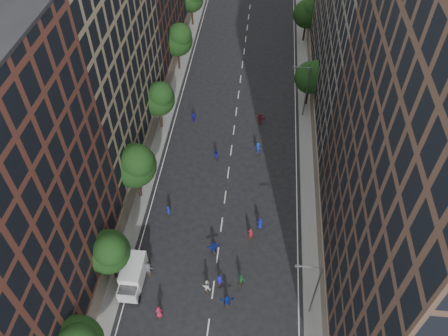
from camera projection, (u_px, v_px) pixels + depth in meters
The scene contains 29 objects.
ground at pixel (234, 132), 66.94m from camera, with size 240.00×240.00×0.00m, color black.
sidewalk_left at pixel (166, 97), 72.85m from camera, with size 4.00×105.00×0.15m, color slate.
sidewalk_right at pixel (311, 106), 71.17m from camera, with size 4.00×105.00×0.15m, color slate.
bldg_left_b at pixel (75, 44), 52.50m from camera, with size 14.00×26.00×34.00m, color #867758.
bldg_right_a at pixel (443, 187), 35.44m from camera, with size 14.00×30.00×36.00m, color #4A3328.
bldg_right_b at pixel (385, 26), 56.36m from camera, with size 14.00×28.00×33.00m, color #686056.
tree_left_1 at pixel (108, 251), 45.80m from camera, with size 4.80×4.80×8.21m.
tree_left_2 at pixel (135, 164), 53.40m from camera, with size 5.60×5.60×9.45m.
tree_left_3 at pixel (159, 98), 63.39m from camera, with size 5.00×5.00×8.58m.
tree_left_4 at pixel (178, 39), 74.12m from camera, with size 5.40×5.40×9.08m.
tree_right_a at pixel (312, 76), 67.42m from camera, with size 5.00×5.00×8.39m.
tree_right_b at pixel (308, 12), 80.86m from camera, with size 5.20×5.20×8.83m.
streetlamp_near at pixel (314, 288), 43.31m from camera, with size 2.64×0.22×9.06m.
streetlamp_far at pixel (305, 89), 65.88m from camera, with size 2.64×0.22×9.06m.
cargo_van at pixel (133, 276), 48.39m from camera, with size 2.46×5.23×2.78m.
skater_3 at pixel (220, 280), 48.76m from camera, with size 0.98×0.56×1.52m, color #1814A4.
skater_5 at pixel (227, 301), 46.95m from camera, with size 1.65×0.53×1.78m, color navy.
skater_6 at pixel (159, 312), 46.07m from camera, with size 0.87×0.57×1.78m, color maroon.
skater_7 at pixel (250, 234), 52.90m from camera, with size 0.66×0.43×1.82m, color #AA1C2E.
skater_8 at pixel (207, 286), 48.11m from camera, with size 0.92×0.72×1.90m, color silver.
skater_9 at pixel (148, 269), 49.55m from camera, with size 1.21×0.70×1.88m, color #48484D.
skater_10 at pixel (241, 280), 48.66m from camera, with size 1.06×0.44×1.80m, color #1E6631.
skater_11 at pixel (214, 248), 51.53m from camera, with size 1.70×0.54×1.84m, color #13239C.
skater_12 at pixel (260, 224), 53.98m from camera, with size 0.87×0.57×1.78m, color #121C93.
skater_13 at pixel (168, 211), 55.34m from camera, with size 0.64×0.42×1.76m, color navy.
skater_14 at pixel (216, 155), 62.33m from camera, with size 0.80×0.62×1.64m, color #121A99.
skater_15 at pixel (258, 148), 63.21m from camera, with size 1.16×0.67×1.80m, color #13329F.
skater_16 at pixel (194, 117), 67.93m from camera, with size 1.07×0.44×1.82m, color #1E16B8.
skater_17 at pixel (260, 118), 67.82m from camera, with size 1.62×0.52×1.74m, color maroon.
Camera 1 is at (3.62, -9.91, 44.82)m, focal length 35.00 mm.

